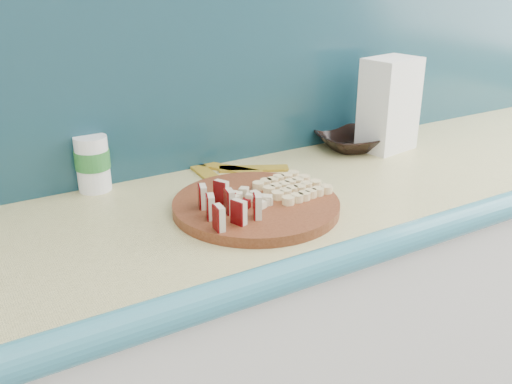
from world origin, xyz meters
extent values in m
cube|color=white|center=(0.00, 1.80, 1.30)|extent=(3.60, 0.04, 2.60)
cube|color=white|center=(0.10, 1.50, 0.44)|extent=(2.20, 0.60, 0.88)
cube|color=tan|center=(0.10, 1.50, 0.90)|extent=(2.20, 0.60, 0.03)
cube|color=teal|center=(0.10, 1.20, 0.90)|extent=(2.20, 0.06, 0.03)
cube|color=teal|center=(0.10, 1.79, 1.16)|extent=(2.20, 0.02, 0.50)
cylinder|color=#4F2211|center=(-0.34, 1.46, 0.92)|extent=(0.39, 0.39, 0.02)
cube|color=beige|center=(-0.47, 1.38, 0.96)|extent=(0.02, 0.03, 0.05)
cube|color=#4E0507|center=(-0.48, 1.38, 0.96)|extent=(0.01, 0.03, 0.05)
cube|color=beige|center=(-0.46, 1.43, 0.96)|extent=(0.02, 0.03, 0.05)
cube|color=#4E0507|center=(-0.47, 1.43, 0.96)|extent=(0.01, 0.03, 0.05)
cube|color=beige|center=(-0.45, 1.49, 0.96)|extent=(0.02, 0.03, 0.05)
cube|color=#4E0507|center=(-0.46, 1.49, 0.96)|extent=(0.01, 0.03, 0.05)
cube|color=beige|center=(-0.43, 1.38, 0.96)|extent=(0.02, 0.03, 0.05)
cube|color=#4E0507|center=(-0.44, 1.38, 0.96)|extent=(0.01, 0.03, 0.05)
cube|color=beige|center=(-0.42, 1.44, 0.96)|extent=(0.02, 0.03, 0.05)
cube|color=#4E0507|center=(-0.43, 1.44, 0.96)|extent=(0.01, 0.03, 0.05)
cube|color=beige|center=(-0.41, 1.49, 0.96)|extent=(0.02, 0.03, 0.05)
cube|color=#4E0507|center=(-0.42, 1.49, 0.96)|extent=(0.01, 0.03, 0.05)
cube|color=beige|center=(-0.38, 1.39, 0.96)|extent=(0.02, 0.03, 0.05)
cube|color=#4E0507|center=(-0.39, 1.39, 0.96)|extent=(0.01, 0.03, 0.05)
cube|color=#FDEFCA|center=(-0.36, 1.46, 0.94)|extent=(0.02, 0.02, 0.02)
cube|color=#FDEFCA|center=(-0.35, 1.47, 0.94)|extent=(0.02, 0.02, 0.02)
cube|color=#4E0507|center=(-0.35, 1.48, 0.94)|extent=(0.02, 0.02, 0.02)
cube|color=#FDEFCA|center=(-0.36, 1.47, 0.94)|extent=(0.02, 0.02, 0.02)
cube|color=#FDEFCA|center=(-0.37, 1.48, 0.94)|extent=(0.02, 0.02, 0.02)
cube|color=#FDEFCA|center=(-0.38, 1.48, 0.94)|extent=(0.02, 0.02, 0.02)
cube|color=#FDEFCA|center=(-0.37, 1.47, 0.94)|extent=(0.02, 0.02, 0.02)
cube|color=#FDEFCA|center=(-0.38, 1.46, 0.94)|extent=(0.02, 0.02, 0.02)
cube|color=#4E0507|center=(-0.38, 1.45, 0.94)|extent=(0.02, 0.02, 0.02)
cube|color=#FDEFCA|center=(-0.37, 1.45, 0.94)|extent=(0.02, 0.02, 0.02)
cube|color=#FDEFCA|center=(-0.37, 1.44, 0.94)|extent=(0.02, 0.02, 0.02)
cube|color=#FDEFCA|center=(-0.36, 1.46, 0.94)|extent=(0.02, 0.02, 0.02)
cube|color=#FDEFCA|center=(-0.35, 1.45, 0.94)|extent=(0.02, 0.02, 0.02)
cube|color=#FDEFCA|center=(-0.34, 1.46, 0.94)|extent=(0.02, 0.02, 0.02)
cylinder|color=beige|center=(-0.29, 1.42, 0.94)|extent=(0.03, 0.03, 0.02)
cylinder|color=beige|center=(-0.27, 1.42, 0.94)|extent=(0.03, 0.03, 0.02)
cylinder|color=beige|center=(-0.25, 1.42, 0.94)|extent=(0.03, 0.03, 0.02)
cylinder|color=beige|center=(-0.23, 1.42, 0.94)|extent=(0.03, 0.03, 0.02)
cylinder|color=beige|center=(-0.21, 1.42, 0.94)|extent=(0.03, 0.03, 0.02)
cylinder|color=beige|center=(-0.18, 1.43, 0.94)|extent=(0.03, 0.03, 0.02)
cylinder|color=beige|center=(-0.30, 1.45, 0.94)|extent=(0.03, 0.03, 0.02)
cylinder|color=beige|center=(-0.27, 1.45, 0.94)|extent=(0.03, 0.03, 0.02)
cylinder|color=beige|center=(-0.25, 1.46, 0.94)|extent=(0.03, 0.03, 0.02)
cylinder|color=beige|center=(-0.23, 1.46, 0.94)|extent=(0.03, 0.03, 0.02)
cylinder|color=beige|center=(-0.21, 1.46, 0.94)|extent=(0.03, 0.03, 0.02)
cylinder|color=beige|center=(-0.19, 1.46, 0.94)|extent=(0.03, 0.03, 0.02)
cylinder|color=beige|center=(-0.30, 1.49, 0.94)|extent=(0.03, 0.03, 0.02)
cylinder|color=beige|center=(-0.28, 1.49, 0.94)|extent=(0.03, 0.03, 0.02)
cylinder|color=beige|center=(-0.26, 1.49, 0.94)|extent=(0.03, 0.03, 0.02)
cylinder|color=beige|center=(-0.23, 1.49, 0.94)|extent=(0.03, 0.03, 0.02)
cylinder|color=beige|center=(-0.21, 1.50, 0.94)|extent=(0.03, 0.03, 0.02)
cylinder|color=beige|center=(-0.19, 1.50, 0.94)|extent=(0.03, 0.03, 0.02)
cylinder|color=beige|center=(-0.30, 1.52, 0.94)|extent=(0.03, 0.03, 0.02)
cylinder|color=beige|center=(-0.28, 1.53, 0.94)|extent=(0.03, 0.03, 0.02)
cylinder|color=beige|center=(-0.26, 1.53, 0.94)|extent=(0.03, 0.03, 0.02)
cylinder|color=beige|center=(-0.24, 1.53, 0.94)|extent=(0.03, 0.03, 0.02)
cylinder|color=beige|center=(-0.22, 1.53, 0.94)|extent=(0.03, 0.03, 0.02)
cylinder|color=beige|center=(-0.20, 1.53, 0.94)|extent=(0.03, 0.03, 0.02)
imported|color=black|center=(0.11, 1.69, 0.93)|extent=(0.22, 0.22, 0.05)
cube|color=white|center=(0.20, 1.65, 1.04)|extent=(0.17, 0.13, 0.26)
cylinder|color=white|center=(-0.60, 1.76, 0.97)|extent=(0.08, 0.08, 0.13)
cylinder|color=#2E7F35|center=(-0.60, 1.76, 0.99)|extent=(0.08, 0.08, 0.04)
cube|color=gold|center=(-0.34, 1.70, 0.91)|extent=(0.05, 0.18, 0.01)
cube|color=gold|center=(-0.27, 1.72, 0.91)|extent=(0.13, 0.17, 0.01)
cube|color=gold|center=(-0.22, 1.69, 0.91)|extent=(0.18, 0.12, 0.01)
camera|label=1|loc=(-0.92, 0.50, 1.41)|focal=40.00mm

